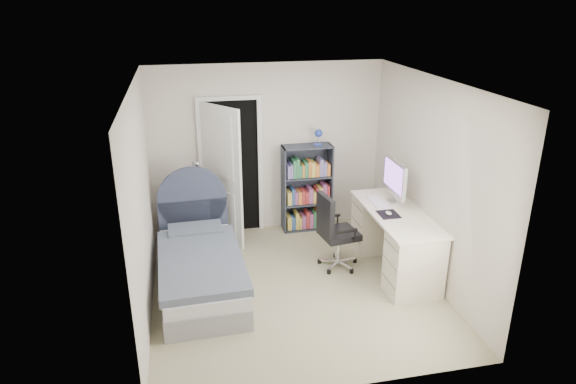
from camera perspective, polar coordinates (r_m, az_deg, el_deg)
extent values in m
cube|color=gray|center=(6.46, 0.66, -10.64)|extent=(3.40, 3.60, 0.05)
cube|color=white|center=(5.56, 0.77, 12.31)|extent=(3.40, 3.60, 0.05)
cube|color=beige|center=(7.59, -2.32, 4.83)|extent=(3.40, 0.05, 2.50)
cube|color=beige|center=(4.30, 6.10, -8.64)|extent=(3.40, 0.05, 2.50)
cube|color=beige|center=(5.79, -16.19, -1.31)|extent=(0.05, 3.60, 2.50)
cube|color=beige|center=(6.47, 15.79, 1.11)|extent=(0.05, 3.60, 2.50)
cube|color=black|center=(7.57, -6.36, 2.68)|extent=(0.80, 0.01, 2.00)
cube|color=white|center=(7.52, -9.60, 2.39)|extent=(0.06, 0.06, 2.00)
cube|color=white|center=(7.60, -3.11, 2.85)|extent=(0.06, 0.06, 2.00)
cube|color=white|center=(7.29, -6.67, 10.33)|extent=(0.92, 0.06, 0.06)
cube|color=white|center=(7.23, -7.38, 1.73)|extent=(0.50, 0.67, 2.00)
cube|color=gray|center=(6.41, -9.58, -9.65)|extent=(0.99, 1.99, 0.26)
cube|color=silver|center=(6.32, -9.69, -8.11)|extent=(0.97, 1.95, 0.16)
cube|color=slate|center=(6.17, -9.68, -7.59)|extent=(1.02, 1.70, 0.10)
cube|color=slate|center=(6.88, -10.24, -4.30)|extent=(0.71, 0.41, 0.12)
cube|color=#373E56|center=(7.20, -10.39, -3.74)|extent=(0.93, 0.09, 0.79)
cylinder|color=#373E56|center=(7.04, -10.60, -0.84)|extent=(0.93, 0.09, 0.93)
cylinder|color=#DAC786|center=(7.28, -12.91, -4.68)|extent=(0.04, 0.04, 0.55)
cylinder|color=#DAC786|center=(7.62, -12.90, -3.46)|extent=(0.04, 0.04, 0.55)
cylinder|color=#DAC786|center=(7.27, -9.90, -4.46)|extent=(0.04, 0.04, 0.55)
cylinder|color=#DAC786|center=(7.62, -10.04, -3.24)|extent=(0.04, 0.04, 0.55)
cube|color=#DAC786|center=(7.34, -11.58, -2.10)|extent=(0.44, 0.44, 0.03)
cube|color=#DAC786|center=(7.48, -11.39, -4.52)|extent=(0.40, 0.40, 0.02)
cube|color=#B24C33|center=(7.33, -12.03, -1.92)|extent=(0.18, 0.24, 0.03)
cube|color=#3F598C|center=(7.32, -12.05, -1.70)|extent=(0.17, 0.23, 0.03)
cube|color=#D8CC7F|center=(7.31, -12.07, -1.49)|extent=(0.15, 0.22, 0.03)
cylinder|color=silver|center=(7.61, -9.91, -5.50)|extent=(0.18, 0.18, 0.02)
cylinder|color=silver|center=(7.36, -10.21, -1.22)|extent=(0.01, 0.01, 1.23)
sphere|color=silver|center=(7.13, -10.07, 3.08)|extent=(0.07, 0.07, 0.07)
cube|color=#333945|center=(7.65, -0.51, 0.27)|extent=(0.02, 0.32, 1.31)
cube|color=#333945|center=(7.81, 4.64, 0.66)|extent=(0.02, 0.32, 1.31)
cube|color=#333945|center=(7.52, 2.16, 5.08)|extent=(0.74, 0.32, 0.02)
cube|color=#333945|center=(7.97, 2.03, -3.89)|extent=(0.74, 0.32, 0.02)
cube|color=#333945|center=(7.86, 1.83, 0.85)|extent=(0.74, 0.01, 1.31)
cube|color=#333945|center=(7.81, 2.07, -1.16)|extent=(0.70, 0.30, 0.02)
cube|color=#333945|center=(7.66, 2.11, 1.75)|extent=(0.70, 0.30, 0.02)
cylinder|color=#253CA4|center=(7.55, 3.33, 5.29)|extent=(0.13, 0.13, 0.02)
cylinder|color=silver|center=(7.53, 3.34, 5.91)|extent=(0.02, 0.02, 0.17)
sphere|color=#253CA4|center=(7.47, 3.42, 6.55)|extent=(0.12, 0.12, 0.12)
cube|color=#D8BF4C|center=(7.84, 0.04, -3.31)|extent=(0.06, 0.22, 0.21)
cube|color=#335999|center=(7.86, 0.50, -3.30)|extent=(0.05, 0.22, 0.20)
cube|color=#D8BF4C|center=(7.85, 0.90, -3.06)|extent=(0.05, 0.22, 0.26)
cube|color=#D8BF4C|center=(7.88, 1.24, -3.27)|extent=(0.04, 0.22, 0.19)
cube|color=#994C7F|center=(7.89, 1.64, -3.18)|extent=(0.06, 0.22, 0.20)
cube|color=#B23333|center=(7.89, 2.07, -2.94)|extent=(0.05, 0.22, 0.26)
cube|color=#994C7F|center=(7.91, 2.47, -3.04)|extent=(0.06, 0.22, 0.22)
cube|color=#337F4C|center=(7.92, 2.84, -2.91)|extent=(0.04, 0.22, 0.25)
cube|color=orange|center=(7.92, 3.14, -2.78)|extent=(0.04, 0.22, 0.28)
cube|color=#B23333|center=(7.95, 3.42, -3.13)|extent=(0.03, 0.22, 0.17)
cube|color=#7F72B2|center=(7.95, 3.68, -2.94)|extent=(0.03, 0.22, 0.22)
cube|color=#335999|center=(7.96, 3.98, -2.89)|extent=(0.05, 0.22, 0.23)
cube|color=#335999|center=(7.97, 4.40, -2.68)|extent=(0.06, 0.22, 0.28)
cube|color=#D8BF4C|center=(7.68, 0.05, -0.55)|extent=(0.06, 0.22, 0.20)
cube|color=#335999|center=(7.69, 0.46, -0.39)|extent=(0.04, 0.22, 0.24)
cube|color=#994C7F|center=(7.71, 0.81, -0.53)|extent=(0.04, 0.22, 0.19)
cube|color=orange|center=(7.72, 1.19, -0.50)|extent=(0.05, 0.22, 0.19)
cube|color=#B23333|center=(7.73, 1.58, -0.42)|extent=(0.04, 0.22, 0.20)
cube|color=#B23333|center=(7.74, 1.95, -0.45)|extent=(0.05, 0.22, 0.19)
cube|color=#994C7F|center=(7.75, 2.40, -0.26)|extent=(0.06, 0.22, 0.23)
cube|color=#D8BF4C|center=(7.77, 2.80, -0.42)|extent=(0.04, 0.22, 0.17)
cube|color=#B23333|center=(7.77, 3.13, -0.23)|extent=(0.04, 0.22, 0.22)
cube|color=#D8BF4C|center=(7.78, 3.50, -0.16)|extent=(0.05, 0.22, 0.24)
cube|color=#994C7F|center=(7.79, 3.93, 0.05)|extent=(0.06, 0.22, 0.29)
cube|color=#B23333|center=(7.81, 4.32, -0.01)|extent=(0.04, 0.22, 0.26)
cube|color=#7F72B2|center=(7.54, -0.02, 2.38)|extent=(0.05, 0.22, 0.19)
cube|color=#7F72B2|center=(7.54, 0.30, 2.46)|extent=(0.03, 0.22, 0.21)
cube|color=#337F4C|center=(7.54, 0.62, 2.69)|extent=(0.04, 0.22, 0.26)
cube|color=#337F4C|center=(7.55, 0.99, 2.78)|extent=(0.04, 0.22, 0.28)
cube|color=#337F4C|center=(7.58, 1.31, 2.47)|extent=(0.03, 0.22, 0.19)
cube|color=orange|center=(7.58, 1.58, 2.48)|extent=(0.03, 0.22, 0.19)
cube|color=#337F4C|center=(7.59, 1.93, 2.63)|extent=(0.05, 0.22, 0.22)
cube|color=orange|center=(7.60, 2.29, 2.72)|extent=(0.04, 0.22, 0.24)
cube|color=#D8BF4C|center=(7.61, 2.68, 2.66)|extent=(0.06, 0.22, 0.22)
cube|color=orange|center=(7.63, 3.13, 2.56)|extent=(0.05, 0.22, 0.18)
cube|color=#7F72B2|center=(7.64, 3.58, 2.85)|extent=(0.06, 0.22, 0.26)
cube|color=#7F72B2|center=(7.66, 3.98, 2.73)|extent=(0.04, 0.22, 0.21)
cube|color=orange|center=(7.68, 4.35, 2.63)|extent=(0.05, 0.22, 0.18)
cube|color=#F1E5CA|center=(6.61, 11.98, -2.29)|extent=(0.67, 1.68, 0.03)
cube|color=#F1E5CA|center=(6.31, 13.84, -7.78)|extent=(0.62, 0.45, 0.79)
cube|color=#F1E5CA|center=(7.27, 9.91, -3.44)|extent=(0.62, 0.45, 0.79)
cube|color=silver|center=(6.93, 11.75, -0.98)|extent=(0.18, 0.18, 0.01)
cube|color=silver|center=(6.90, 12.09, 0.04)|extent=(0.03, 0.07, 0.25)
cube|color=silver|center=(6.81, 11.79, 1.58)|extent=(0.05, 0.63, 0.45)
cube|color=#A25BDD|center=(6.79, 11.58, 1.74)|extent=(0.00, 0.56, 0.36)
cube|color=white|center=(6.84, 9.86, -1.13)|extent=(0.15, 0.45, 0.02)
cube|color=black|center=(6.51, 11.10, -2.45)|extent=(0.25, 0.29, 0.00)
ellipsoid|color=white|center=(6.50, 11.11, -2.32)|extent=(0.07, 0.11, 0.03)
cube|color=silver|center=(6.96, 6.53, -7.53)|extent=(0.26, 0.08, 0.02)
cylinder|color=black|center=(7.03, 7.44, -7.54)|extent=(0.06, 0.06, 0.06)
cube|color=silver|center=(7.02, 5.44, -7.23)|extent=(0.08, 0.26, 0.02)
cylinder|color=black|center=(7.14, 5.29, -6.95)|extent=(0.06, 0.06, 0.06)
cube|color=silver|center=(6.93, 4.55, -7.61)|extent=(0.25, 0.15, 0.02)
cylinder|color=black|center=(6.96, 3.51, -7.69)|extent=(0.06, 0.06, 0.06)
cube|color=silver|center=(6.81, 5.09, -8.16)|extent=(0.21, 0.21, 0.02)
cylinder|color=black|center=(6.73, 4.56, -8.82)|extent=(0.06, 0.06, 0.06)
cube|color=silver|center=(6.83, 6.33, -8.11)|extent=(0.15, 0.25, 0.02)
cylinder|color=black|center=(6.77, 7.09, -8.71)|extent=(0.06, 0.06, 0.06)
cylinder|color=silver|center=(6.82, 5.65, -6.28)|extent=(0.05, 0.05, 0.39)
cube|color=black|center=(6.72, 5.71, -4.65)|extent=(0.51, 0.51, 0.08)
cube|color=black|center=(6.51, 4.18, -2.56)|extent=(0.13, 0.42, 0.51)
cube|color=black|center=(6.45, 6.57, -4.34)|extent=(0.28, 0.08, 0.03)
cube|color=black|center=(6.85, 4.71, -2.72)|extent=(0.28, 0.08, 0.03)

